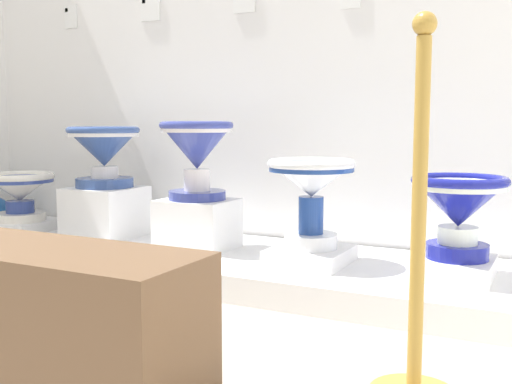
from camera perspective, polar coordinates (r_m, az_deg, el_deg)
display_platform at (r=2.99m, az=-0.31°, el=-6.97°), size 3.74×0.87×0.12m
plinth_block_central_ornate at (r=3.87m, az=-21.25°, el=-2.96°), size 0.35×0.30×0.06m
antique_toilet_central_ornate at (r=3.84m, az=-21.39°, el=0.28°), size 0.41×0.41×0.28m
plinth_block_squat_floral at (r=3.51m, az=-13.98°, el=-1.82°), size 0.37×0.37×0.28m
antique_toilet_squat_floral at (r=3.48m, az=-14.14°, el=3.98°), size 0.40×0.40×0.34m
plinth_block_leftmost at (r=3.10m, az=-5.52°, el=-3.00°), size 0.36×0.30×0.25m
antique_toilet_leftmost at (r=3.06m, az=-5.60°, el=4.13°), size 0.37×0.37×0.39m
plinth_block_pale_glazed at (r=2.78m, az=5.16°, el=-5.97°), size 0.33×0.37×0.07m
antique_toilet_pale_glazed at (r=2.73m, az=5.23°, el=0.80°), size 0.40×0.40×0.40m
plinth_block_slender_white at (r=2.65m, az=18.35°, el=-6.82°), size 0.29×0.34×0.08m
antique_toilet_slender_white at (r=2.60m, az=18.56°, el=-1.08°), size 0.39×0.39×0.34m
info_placard_first at (r=4.25m, az=-17.06°, el=15.51°), size 0.10×0.01×0.15m
info_placard_second at (r=3.84m, az=-9.95°, el=16.67°), size 0.14×0.01×0.15m
info_placard_third at (r=3.50m, az=-1.14°, el=17.55°), size 0.13×0.01×0.13m
stanchion_post_near_right at (r=1.70m, az=14.90°, el=-8.29°), size 0.24×0.24×1.04m
museum_bench at (r=1.98m, az=-21.33°, el=-10.27°), size 1.19×0.36×0.40m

